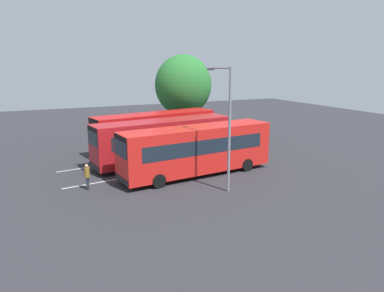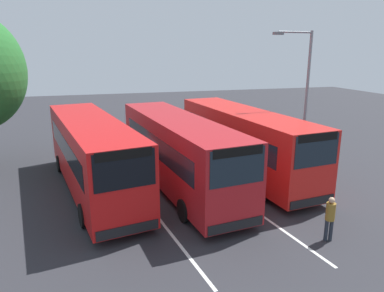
{
  "view_description": "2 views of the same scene",
  "coord_description": "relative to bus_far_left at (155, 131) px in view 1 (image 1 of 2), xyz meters",
  "views": [
    {
      "loc": [
        10.26,
        26.12,
        7.7
      ],
      "look_at": [
        -1.18,
        1.48,
        1.47
      ],
      "focal_mm": 34.04,
      "sensor_mm": 36.0,
      "label": 1
    },
    {
      "loc": [
        16.58,
        -3.81,
        6.47
      ],
      "look_at": [
        -1.28,
        1.4,
        1.48
      ],
      "focal_mm": 33.37,
      "sensor_mm": 36.0,
      "label": 2
    }
  ],
  "objects": [
    {
      "name": "lane_stripe_outer_left",
      "position": [
        0.05,
        1.84,
        -1.85
      ],
      "size": [
        17.23,
        2.5,
        0.01
      ],
      "primitive_type": "cube",
      "rotation": [
        0.0,
        0.0,
        0.14
      ],
      "color": "silver",
      "rests_on": "ground"
    },
    {
      "name": "ground_plane",
      "position": [
        0.05,
        3.81,
        -1.86
      ],
      "size": [
        79.61,
        79.61,
        0.0
      ],
      "primitive_type": "plane",
      "color": "#2B2B30"
    },
    {
      "name": "bus_far_left",
      "position": [
        0.0,
        0.0,
        0.0
      ],
      "size": [
        11.38,
        4.31,
        3.41
      ],
      "rotation": [
        0.0,
        0.0,
        0.18
      ],
      "color": "red",
      "rests_on": "ground"
    },
    {
      "name": "pedestrian",
      "position": [
        7.15,
        7.74,
        -0.9
      ],
      "size": [
        0.42,
        0.42,
        1.63
      ],
      "rotation": [
        0.0,
        0.0,
        2.72
      ],
      "color": "#232833",
      "rests_on": "ground"
    },
    {
      "name": "street_lamp",
      "position": [
        -0.59,
        11.42,
        2.47
      ],
      "size": [
        0.38,
        2.46,
        7.49
      ],
      "rotation": [
        0.0,
        0.0,
        -1.49
      ],
      "color": "gray",
      "rests_on": "ground"
    },
    {
      "name": "bus_center_left",
      "position": [
        0.69,
        3.96,
        0.0
      ],
      "size": [
        11.35,
        3.75,
        3.41
      ],
      "rotation": [
        0.0,
        0.0,
        0.12
      ],
      "color": "#AD191E",
      "rests_on": "ground"
    },
    {
      "name": "lane_stripe_inner_left",
      "position": [
        0.05,
        5.77,
        -1.85
      ],
      "size": [
        17.23,
        2.5,
        0.01
      ],
      "primitive_type": "cube",
      "rotation": [
        0.0,
        0.0,
        0.14
      ],
      "color": "silver",
      "rests_on": "ground"
    },
    {
      "name": "depot_tree",
      "position": [
        -5.3,
        -5.89,
        3.51
      ],
      "size": [
        6.1,
        5.49,
        8.58
      ],
      "color": "#4C3823",
      "rests_on": "ground"
    },
    {
      "name": "bus_center_right",
      "position": [
        -0.33,
        7.81,
        0.0
      ],
      "size": [
        11.34,
        3.6,
        3.41
      ],
      "rotation": [
        0.0,
        0.0,
        0.11
      ],
      "color": "red",
      "rests_on": "ground"
    }
  ]
}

